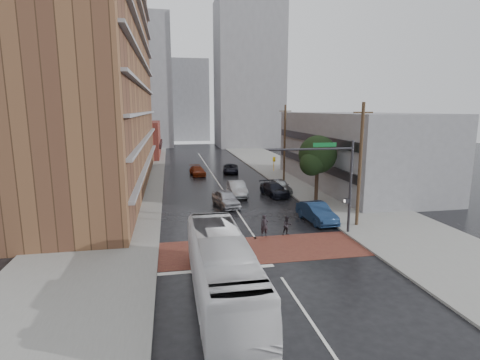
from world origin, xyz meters
name	(u,v)px	position (x,y,z in m)	size (l,w,h in m)	color
ground	(264,252)	(0.00, 0.00, 0.00)	(160.00, 160.00, 0.00)	black
crosswalk	(262,249)	(0.00, 0.50, 0.01)	(14.00, 5.00, 0.02)	brown
sidewalk_west	(127,185)	(-11.50, 25.00, 0.07)	(9.00, 90.00, 0.15)	gray
sidewalk_east	(301,178)	(11.50, 25.00, 0.07)	(9.00, 90.00, 0.15)	gray
apartment_block	(97,69)	(-14.00, 24.00, 14.00)	(10.00, 44.00, 28.00)	brown
storefront_west	(139,139)	(-12.00, 54.00, 3.50)	(8.00, 16.00, 7.00)	brown
building_east	(353,149)	(16.50, 20.00, 4.50)	(11.00, 26.00, 9.00)	gray
distant_tower_west	(136,83)	(-14.00, 78.00, 16.00)	(18.00, 16.00, 32.00)	gray
distant_tower_east	(248,74)	(14.00, 72.00, 18.00)	(16.00, 14.00, 36.00)	gray
distant_tower_center	(188,101)	(0.00, 95.00, 12.00)	(12.00, 10.00, 24.00)	gray
street_tree	(318,157)	(8.52, 12.03, 4.73)	(4.20, 4.10, 6.90)	#332319
signal_mast	(333,174)	(5.85, 2.50, 4.73)	(6.50, 0.30, 7.20)	#2D2D33
utility_pole_near	(360,164)	(8.80, 4.00, 5.14)	(1.60, 0.26, 10.00)	#473321
utility_pole_far	(285,143)	(8.80, 24.00, 5.14)	(1.60, 0.26, 10.00)	#473321
transit_bus	(222,269)	(-3.67, -5.85, 1.62)	(2.72, 11.63, 3.24)	silver
pedestrian_a	(264,226)	(0.77, 3.00, 0.84)	(0.61, 0.40, 1.67)	black
pedestrian_b	(287,226)	(2.55, 3.00, 0.74)	(0.72, 0.56, 1.49)	black
car_travel_a	(226,199)	(-0.78, 12.22, 0.80)	(1.89, 4.71, 1.60)	#A6A7AD
car_travel_b	(237,189)	(1.08, 16.51, 0.82)	(1.73, 4.96, 1.63)	#9FA2A7
car_travel_c	(197,171)	(-2.22, 30.51, 0.66)	(1.86, 4.56, 1.32)	maroon
suv_travel	(231,169)	(2.84, 31.57, 0.67)	(2.22, 4.82, 1.34)	black
car_parked_near	(317,213)	(6.05, 5.78, 0.82)	(1.73, 4.97, 1.64)	#152949
car_parked_mid	(274,189)	(5.20, 16.00, 0.70)	(1.96, 4.82, 1.40)	black
car_parked_far	(280,186)	(6.30, 17.51, 0.77)	(1.81, 4.49, 1.53)	#94989B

